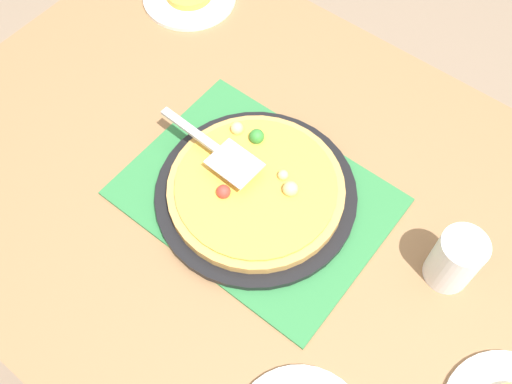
% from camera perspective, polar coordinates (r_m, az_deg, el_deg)
% --- Properties ---
extents(ground_plane, '(8.00, 8.00, 0.00)m').
position_cam_1_polar(ground_plane, '(1.78, 0.00, -12.56)').
color(ground_plane, '#84705B').
extents(dining_table, '(1.40, 1.00, 0.75)m').
position_cam_1_polar(dining_table, '(1.19, 0.00, -3.14)').
color(dining_table, olive).
rests_on(dining_table, ground_plane).
extents(placemat, '(0.48, 0.36, 0.01)m').
position_cam_1_polar(placemat, '(1.09, 0.00, -0.45)').
color(placemat, '#2D753D').
rests_on(placemat, dining_table).
extents(pizza_pan, '(0.38, 0.38, 0.01)m').
position_cam_1_polar(pizza_pan, '(1.08, 0.00, -0.19)').
color(pizza_pan, black).
rests_on(pizza_pan, placemat).
extents(pizza, '(0.33, 0.33, 0.05)m').
position_cam_1_polar(pizza, '(1.07, -0.01, 0.44)').
color(pizza, tan).
rests_on(pizza, pizza_pan).
extents(cup_near, '(0.08, 0.08, 0.12)m').
position_cam_1_polar(cup_near, '(1.03, 19.12, -6.34)').
color(cup_near, white).
rests_on(cup_near, dining_table).
extents(pizza_server, '(0.23, 0.07, 0.01)m').
position_cam_1_polar(pizza_server, '(1.07, -3.98, 4.31)').
color(pizza_server, silver).
rests_on(pizza_server, pizza).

